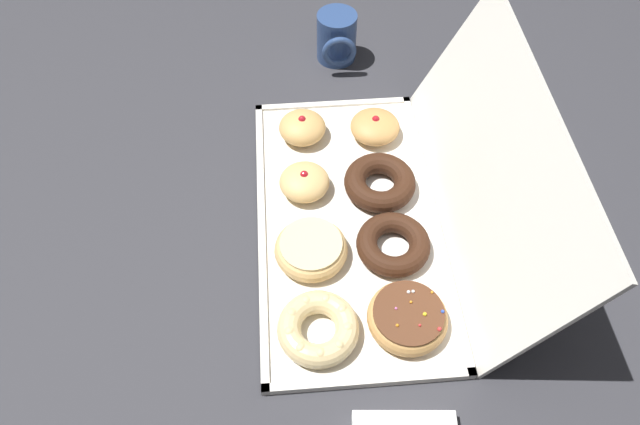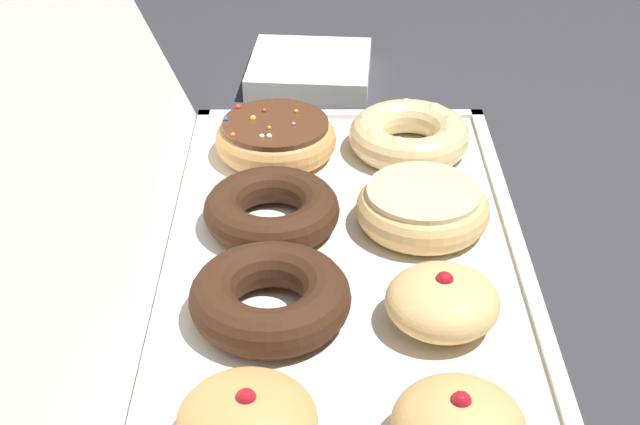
# 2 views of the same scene
# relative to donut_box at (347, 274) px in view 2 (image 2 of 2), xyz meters

# --- Properties ---
(ground_plane) EXTENTS (3.00, 3.00, 0.00)m
(ground_plane) POSITION_rel_donut_box_xyz_m (0.00, 0.00, -0.01)
(ground_plane) COLOR #333338
(donut_box) EXTENTS (0.55, 0.30, 0.01)m
(donut_box) POSITION_rel_donut_box_xyz_m (0.00, 0.00, 0.00)
(donut_box) COLOR silver
(donut_box) RESTS_ON ground
(box_lid_open) EXTENTS (0.55, 0.12, 0.26)m
(box_lid_open) POSITION_rel_donut_box_xyz_m (0.00, 0.21, 0.12)
(box_lid_open) COLOR silver
(box_lid_open) RESTS_ON ground
(jelly_filled_donut_1) EXTENTS (0.08, 0.08, 0.05)m
(jelly_filled_donut_1) POSITION_rel_donut_box_xyz_m (-0.07, -0.07, 0.03)
(jelly_filled_donut_1) COLOR #E5B770
(jelly_filled_donut_1) RESTS_ON donut_box
(glazed_ring_donut_2) EXTENTS (0.11, 0.11, 0.04)m
(glazed_ring_donut_2) POSITION_rel_donut_box_xyz_m (0.06, -0.07, 0.02)
(glazed_ring_donut_2) COLOR #E5B770
(glazed_ring_donut_2) RESTS_ON donut_box
(cruller_donut_3) EXTENTS (0.12, 0.12, 0.04)m
(cruller_donut_3) POSITION_rel_donut_box_xyz_m (0.20, -0.06, 0.02)
(cruller_donut_3) COLOR #EACC8C
(cruller_donut_3) RESTS_ON donut_box
(jelly_filled_donut_4) EXTENTS (0.09, 0.09, 0.05)m
(jelly_filled_donut_4) POSITION_rel_donut_box_xyz_m (-0.19, 0.07, 0.03)
(jelly_filled_donut_4) COLOR tan
(jelly_filled_donut_4) RESTS_ON donut_box
(chocolate_cake_ring_donut_5) EXTENTS (0.12, 0.12, 0.04)m
(chocolate_cake_ring_donut_5) POSITION_rel_donut_box_xyz_m (-0.06, 0.06, 0.02)
(chocolate_cake_ring_donut_5) COLOR #381E11
(chocolate_cake_ring_donut_5) RESTS_ON donut_box
(chocolate_cake_ring_donut_6) EXTENTS (0.12, 0.12, 0.03)m
(chocolate_cake_ring_donut_6) POSITION_rel_donut_box_xyz_m (0.06, 0.06, 0.02)
(chocolate_cake_ring_donut_6) COLOR #381E11
(chocolate_cake_ring_donut_6) RESTS_ON donut_box
(sprinkle_donut_7) EXTENTS (0.12, 0.12, 0.04)m
(sprinkle_donut_7) POSITION_rel_donut_box_xyz_m (0.19, 0.06, 0.02)
(sprinkle_donut_7) COLOR tan
(sprinkle_donut_7) RESTS_ON donut_box
(napkin_stack) EXTENTS (0.15, 0.15, 0.02)m
(napkin_stack) POSITION_rel_donut_box_xyz_m (0.39, 0.03, 0.01)
(napkin_stack) COLOR white
(napkin_stack) RESTS_ON ground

